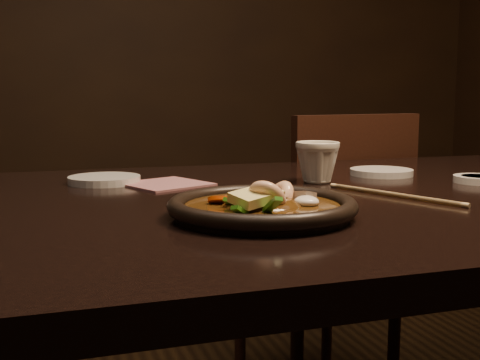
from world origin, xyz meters
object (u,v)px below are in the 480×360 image
object	(u,v)px
chair	(329,252)
plate	(262,208)
tea_cup	(317,161)
table	(361,234)

from	to	relation	value
chair	plate	xyz separation A→B (m)	(-0.48, -0.76, 0.29)
chair	tea_cup	world-z (taller)	chair
chair	plate	size ratio (longest dim) A/B	3.38
tea_cup	plate	bearing A→B (deg)	-127.64
table	tea_cup	world-z (taller)	tea_cup
plate	tea_cup	distance (m)	0.35
table	chair	distance (m)	0.67
chair	plate	bearing A→B (deg)	48.66
chair	tea_cup	bearing A→B (deg)	51.85
table	chair	bearing A→B (deg)	68.08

